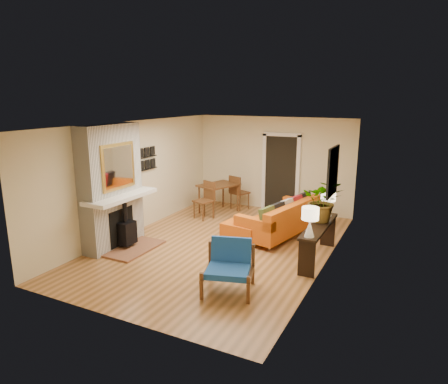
% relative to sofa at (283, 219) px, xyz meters
% --- Properties ---
extents(room_shell, '(6.50, 6.50, 6.50)m').
position_rel_sofa_xyz_m(room_shell, '(-0.39, 1.39, 0.85)').
color(room_shell, '#BB7D47').
rests_on(room_shell, ground).
extents(fireplace, '(1.09, 1.68, 2.60)m').
position_rel_sofa_xyz_m(fireplace, '(-2.99, -2.24, 0.85)').
color(fireplace, white).
rests_on(fireplace, ground).
extents(sofa, '(1.42, 2.40, 0.89)m').
position_rel_sofa_xyz_m(sofa, '(0.00, 0.00, 0.00)').
color(sofa, silver).
rests_on(sofa, ground).
extents(ottoman, '(0.92, 0.92, 0.41)m').
position_rel_sofa_xyz_m(ottoman, '(-0.67, -0.65, -0.15)').
color(ottoman, silver).
rests_on(ottoman, ground).
extents(blue_chair, '(0.99, 0.97, 0.83)m').
position_rel_sofa_xyz_m(blue_chair, '(0.05, -2.91, 0.06)').
color(blue_chair, brown).
rests_on(blue_chair, ground).
extents(dining_table, '(1.18, 1.84, 0.97)m').
position_rel_sofa_xyz_m(dining_table, '(-2.12, 0.99, 0.25)').
color(dining_table, brown).
rests_on(dining_table, ground).
extents(console_table, '(0.34, 1.85, 0.72)m').
position_rel_sofa_xyz_m(console_table, '(1.08, -1.05, 0.19)').
color(console_table, black).
rests_on(console_table, ground).
extents(lamp_near, '(0.30, 0.30, 0.54)m').
position_rel_sofa_xyz_m(lamp_near, '(1.08, -1.81, 0.67)').
color(lamp_near, white).
rests_on(lamp_near, console_table).
extents(lamp_far, '(0.30, 0.30, 0.54)m').
position_rel_sofa_xyz_m(lamp_far, '(1.08, -0.38, 0.67)').
color(lamp_far, white).
rests_on(lamp_far, console_table).
extents(houseplant, '(0.89, 0.81, 0.85)m').
position_rel_sofa_xyz_m(houseplant, '(1.07, -0.81, 0.76)').
color(houseplant, '#1E5919').
rests_on(houseplant, console_table).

